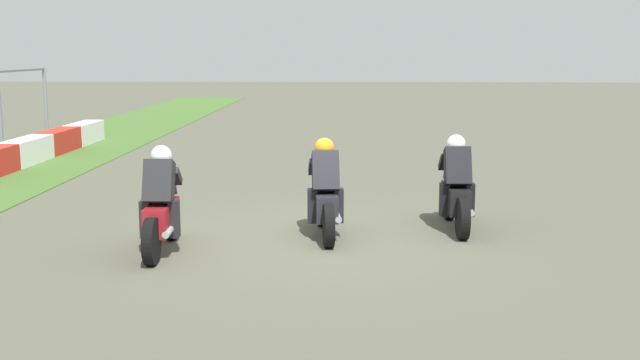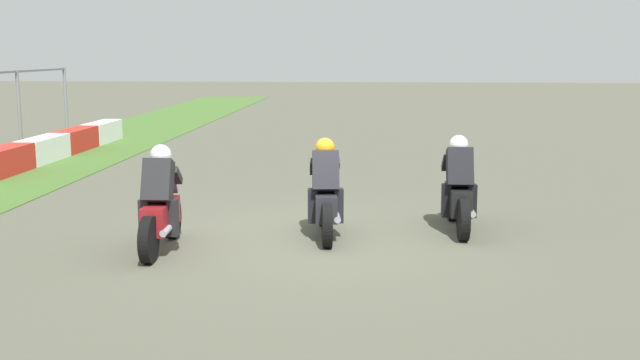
# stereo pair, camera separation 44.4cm
# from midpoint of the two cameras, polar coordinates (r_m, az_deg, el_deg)

# --- Properties ---
(ground_plane) EXTENTS (120.00, 120.00, 0.00)m
(ground_plane) POSITION_cam_midpoint_polar(r_m,az_deg,el_deg) (11.72, -1.46, -4.33)
(ground_plane) COLOR #535344
(rider_lane_a) EXTENTS (2.04, 0.54, 1.51)m
(rider_lane_a) POSITION_cam_midpoint_polar(r_m,az_deg,el_deg) (12.34, 9.08, -0.79)
(rider_lane_a) COLOR black
(rider_lane_a) RESTS_ON ground_plane
(rider_lane_b) EXTENTS (2.04, 0.57, 1.51)m
(rider_lane_b) POSITION_cam_midpoint_polar(r_m,az_deg,el_deg) (11.72, -0.71, -1.22)
(rider_lane_b) COLOR black
(rider_lane_b) RESTS_ON ground_plane
(rider_lane_c) EXTENTS (2.04, 0.55, 1.51)m
(rider_lane_c) POSITION_cam_midpoint_polar(r_m,az_deg,el_deg) (11.08, -12.86, -2.09)
(rider_lane_c) COLOR black
(rider_lane_c) RESTS_ON ground_plane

